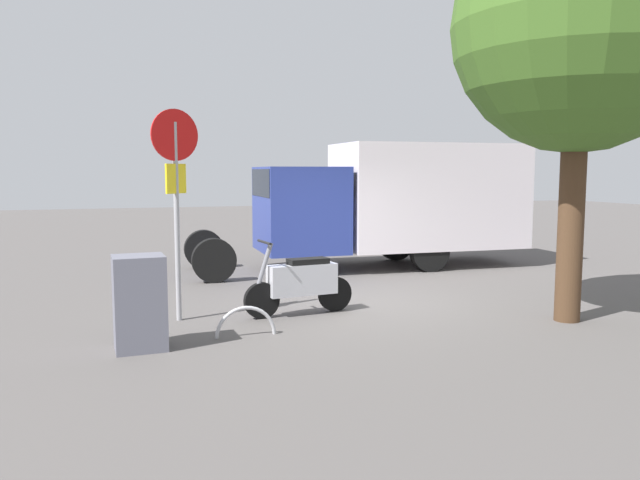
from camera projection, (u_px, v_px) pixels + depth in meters
The scene contains 7 objects.
ground_plane at pixel (366, 301), 10.84m from camera, with size 60.00×60.00×0.00m, color #524E4C.
box_truck_near at pixel (391, 199), 14.66m from camera, with size 7.92×2.44×2.89m.
motorcycle at pixel (301, 282), 9.81m from camera, with size 1.81×0.56×1.20m.
stop_sign at pixel (176, 181), 9.24m from camera, with size 0.71×0.33×3.17m.
street_tree at pixel (580, 27), 8.98m from camera, with size 3.67×3.67×6.18m.
utility_cabinet at pixel (140, 303), 7.86m from camera, with size 0.63×0.54×1.20m, color slate.
bike_rack_hoop at pixel (246, 336), 8.55m from camera, with size 0.85×0.85×0.05m, color #B7B7BC.
Camera 1 is at (4.15, 9.84, 2.26)m, focal length 34.99 mm.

